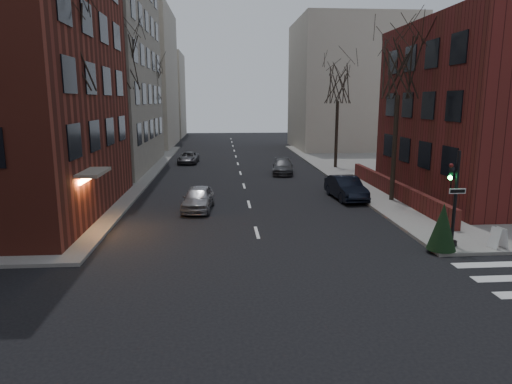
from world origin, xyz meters
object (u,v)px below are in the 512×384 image
(parked_sedan, at_px, (346,188))
(car_lane_silver, at_px, (198,198))
(streetlamp_far, at_px, (160,118))
(car_lane_far, at_px, (188,158))
(traffic_signal, at_px, (453,205))
(tree_right_b, at_px, (338,84))
(car_lane_gray, at_px, (283,167))
(tree_left_a, at_px, (65,50))
(evergreen_shrub, at_px, (443,227))
(tree_left_c, at_px, (150,82))
(sandwich_board, at_px, (498,238))
(streetlamp_near, at_px, (121,130))
(tree_left_b, at_px, (120,61))
(tree_right_a, at_px, (399,67))

(parked_sedan, height_order, car_lane_silver, parked_sedan)
(streetlamp_far, relative_size, car_lane_far, 1.56)
(traffic_signal, relative_size, tree_right_b, 0.44)
(car_lane_gray, relative_size, car_lane_far, 1.06)
(tree_left_a, bearing_deg, car_lane_far, 80.23)
(traffic_signal, relative_size, evergreen_shrub, 2.07)
(tree_left_c, relative_size, sandwich_board, 11.05)
(car_lane_far, bearing_deg, streetlamp_near, -99.47)
(parked_sedan, height_order, sandwich_board, parked_sedan)
(tree_left_b, distance_m, car_lane_silver, 13.64)
(car_lane_gray, bearing_deg, car_lane_far, 146.84)
(streetlamp_near, bearing_deg, traffic_signal, -38.87)
(tree_right_a, xyz_separation_m, streetlamp_near, (-17.00, 4.00, -3.79))
(parked_sedan, xyz_separation_m, sandwich_board, (3.53, -10.51, -0.14))
(traffic_signal, height_order, evergreen_shrub, traffic_signal)
(traffic_signal, height_order, car_lane_far, traffic_signal)
(tree_left_a, xyz_separation_m, evergreen_shrub, (16.10, -5.50, -7.35))
(tree_left_a, xyz_separation_m, tree_left_b, (0.00, 12.00, 0.44))
(car_lane_silver, bearing_deg, tree_right_a, 10.71)
(streetlamp_far, distance_m, sandwich_board, 38.17)
(car_lane_gray, bearing_deg, evergreen_shrub, -72.29)
(streetlamp_far, height_order, car_lane_silver, streetlamp_far)
(car_lane_silver, bearing_deg, tree_left_c, 109.01)
(tree_left_a, distance_m, car_lane_far, 24.35)
(traffic_signal, xyz_separation_m, sandwich_board, (1.79, -0.49, -1.32))
(tree_left_a, distance_m, tree_left_c, 26.00)
(tree_right_a, bearing_deg, evergreen_shrub, -98.97)
(tree_right_b, bearing_deg, tree_left_b, -161.18)
(traffic_signal, xyz_separation_m, streetlamp_near, (-16.14, 13.01, 2.33))
(tree_left_a, distance_m, car_lane_silver, 10.12)
(streetlamp_near, bearing_deg, parked_sedan, -11.73)
(car_lane_silver, bearing_deg, car_lane_far, 100.41)
(car_lane_silver, distance_m, car_lane_far, 19.98)
(streetlamp_far, distance_m, car_lane_silver, 25.97)
(tree_right_b, xyz_separation_m, car_lane_gray, (-5.22, -2.61, -6.97))
(tree_right_b, bearing_deg, sandwich_board, -87.74)
(car_lane_silver, relative_size, car_lane_far, 0.99)
(tree_left_b, distance_m, sandwich_board, 26.81)
(car_lane_gray, bearing_deg, traffic_signal, -70.33)
(streetlamp_far, bearing_deg, streetlamp_near, -90.00)
(tree_left_b, xyz_separation_m, tree_left_c, (0.00, 14.00, -0.88))
(streetlamp_near, height_order, car_lane_silver, streetlamp_near)
(streetlamp_far, relative_size, sandwich_board, 7.14)
(tree_left_c, xyz_separation_m, sandwich_board, (18.53, -31.50, -7.44))
(tree_right_a, xyz_separation_m, car_lane_gray, (-5.22, 11.39, -7.41))
(traffic_signal, distance_m, tree_right_b, 23.71)
(tree_right_a, height_order, sandwich_board, tree_right_a)
(tree_right_b, bearing_deg, car_lane_far, 161.07)
(tree_right_b, relative_size, evergreen_shrub, 4.75)
(traffic_signal, bearing_deg, streetlamp_far, 116.06)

